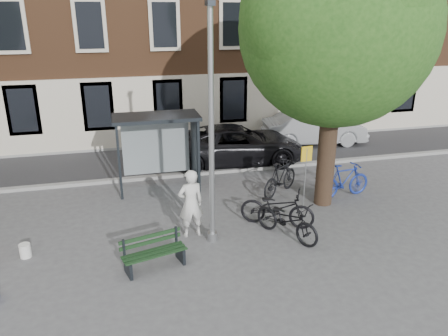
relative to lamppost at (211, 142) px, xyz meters
The scene contains 17 objects.
ground 2.78m from the lamppost, ahead, with size 90.00×90.00×0.00m, color #4C4C4F.
road 7.53m from the lamppost, 90.00° to the left, with size 40.00×4.00×0.01m, color #28282B.
curb_near 5.69m from the lamppost, 90.00° to the left, with size 40.00×0.25×0.12m, color gray.
curb_far 9.40m from the lamppost, 90.00° to the left, with size 40.00×0.25×0.12m, color gray.
lamppost is the anchor object (origin of this frame).
tree_right 5.10m from the lamppost, 19.03° to the left, with size 5.76×5.60×8.20m.
bus_shelter 4.24m from the lamppost, 98.43° to the left, with size 2.85×1.45×2.62m.
painter 1.93m from the lamppost, 140.59° to the left, with size 0.70×0.46×1.93m, color silver.
bench 3.08m from the lamppost, 150.34° to the right, with size 1.63×0.88×0.80m.
bike_a 3.01m from the lamppost, 11.25° to the left, with size 0.75×2.15×1.13m, color black.
bike_b 5.64m from the lamppost, 20.11° to the left, with size 0.55×1.95×1.17m, color navy.
bike_c 3.02m from the lamppost, ahead, with size 0.72×2.06×1.08m, color black.
bike_d 4.43m from the lamppost, 40.96° to the left, with size 0.55×1.96×1.18m, color black.
car_dark 6.79m from the lamppost, 68.72° to the left, with size 2.54×5.52×1.53m, color black.
car_silver 10.29m from the lamppost, 49.59° to the left, with size 1.64×4.70×1.55m, color #9C9FA4.
bucket_a 5.45m from the lamppost, behind, with size 0.28×0.28×0.36m, color white.
notice_sign 3.59m from the lamppost, 20.06° to the left, with size 0.36×0.07×2.09m.
Camera 1 is at (-2.24, -10.26, 5.92)m, focal length 35.00 mm.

